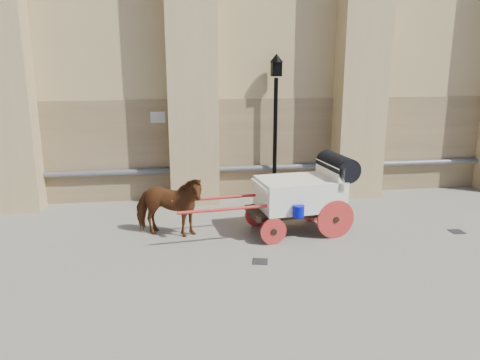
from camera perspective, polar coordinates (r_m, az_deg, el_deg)
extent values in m
plane|color=slate|center=(10.79, 0.93, -7.88)|extent=(90.00, 90.00, 0.00)
cube|color=#977B56|center=(14.71, 6.00, 4.10)|extent=(44.00, 0.35, 3.00)
cylinder|color=#59595B|center=(14.57, 6.20, 1.59)|extent=(42.00, 0.18, 0.18)
cube|color=beige|center=(13.93, -9.99, 7.55)|extent=(0.42, 0.04, 0.32)
imported|color=brown|center=(11.20, -8.72, -3.16)|extent=(1.94, 1.34, 1.50)
cube|color=black|center=(11.48, 6.71, -3.62)|extent=(2.37, 1.28, 0.12)
cube|color=white|center=(11.40, 7.25, -1.60)|extent=(2.09, 1.50, 0.72)
cube|color=white|center=(11.60, 10.85, 0.64)|extent=(0.30, 1.30, 0.57)
cube|color=white|center=(11.03, 3.09, -0.65)|extent=(0.49, 1.17, 0.10)
cylinder|color=black|center=(11.65, 11.81, 1.69)|extent=(0.72, 1.34, 0.58)
cylinder|color=red|center=(11.26, 11.57, -4.71)|extent=(0.93, 0.17, 0.93)
cylinder|color=red|center=(12.36, 8.94, -2.89)|extent=(0.93, 0.17, 0.93)
cylinder|color=red|center=(10.74, 4.09, -6.27)|extent=(0.62, 0.13, 0.62)
cylinder|color=red|center=(11.88, 2.07, -4.21)|extent=(0.62, 0.13, 0.62)
cylinder|color=red|center=(10.46, -0.98, -3.52)|extent=(2.46, 0.35, 0.07)
cylinder|color=red|center=(11.32, -2.13, -2.14)|extent=(2.46, 0.35, 0.07)
cylinder|color=#0309B1|center=(10.71, 7.15, -3.79)|extent=(0.27, 0.27, 0.27)
cylinder|color=black|center=(14.04, 4.29, 4.93)|extent=(0.12, 0.12, 3.62)
cone|color=black|center=(14.39, 4.17, -1.48)|extent=(0.36, 0.36, 0.36)
cube|color=black|center=(13.86, 4.45, 13.37)|extent=(0.28, 0.28, 0.42)
cone|color=black|center=(13.86, 4.47, 14.61)|extent=(0.40, 0.40, 0.24)
cube|color=black|center=(9.93, 2.47, -9.89)|extent=(0.38, 0.38, 0.01)
cube|color=black|center=(12.74, 24.91, -5.72)|extent=(0.32, 0.32, 0.01)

